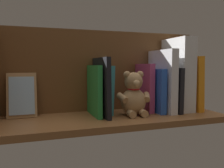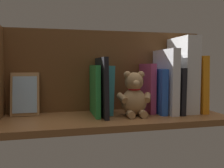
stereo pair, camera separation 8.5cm
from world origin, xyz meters
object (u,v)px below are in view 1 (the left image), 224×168
object	(u,v)px
teddy_bear	(134,96)
book_0	(188,83)
dictionary_thick_white	(178,74)
picture_frame_leaning	(22,95)

from	to	relation	value
teddy_bear	book_0	bearing A→B (deg)	-167.53
dictionary_thick_white	teddy_bear	size ratio (longest dim) A/B	1.80
book_0	dictionary_thick_white	xyz separation A→B (cm)	(5.00, -0.19, 3.79)
picture_frame_leaning	book_0	bearing A→B (deg)	174.98
dictionary_thick_white	picture_frame_leaning	xyz separation A→B (cm)	(61.25, -5.63, -7.00)
teddy_bear	picture_frame_leaning	distance (cm)	40.58
dictionary_thick_white	picture_frame_leaning	bearing A→B (deg)	-5.25
picture_frame_leaning	dictionary_thick_white	bearing A→B (deg)	174.75
dictionary_thick_white	teddy_bear	distance (cm)	23.46
teddy_bear	dictionary_thick_white	bearing A→B (deg)	-165.23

